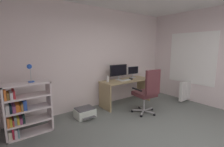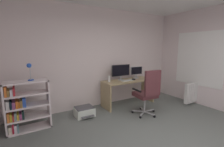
# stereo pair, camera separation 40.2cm
# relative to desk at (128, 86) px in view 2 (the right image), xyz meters

# --- Properties ---
(wall_back) EXTENTS (5.09, 0.10, 2.78)m
(wall_back) POSITION_rel_desk_xyz_m (-0.72, 0.46, 0.84)
(wall_back) COLOR silver
(wall_back) RESTS_ON ground
(window_pane) EXTENTS (0.01, 1.35, 1.48)m
(window_pane) POSITION_rel_desk_xyz_m (1.82, -0.98, 0.80)
(window_pane) COLOR white
(window_frame) EXTENTS (0.02, 1.43, 1.56)m
(window_frame) POSITION_rel_desk_xyz_m (1.81, -0.98, 0.80)
(window_frame) COLOR white
(desk) EXTENTS (1.57, 0.58, 0.74)m
(desk) POSITION_rel_desk_xyz_m (0.00, 0.00, 0.00)
(desk) COLOR tan
(desk) RESTS_ON ground
(monitor_main) EXTENTS (0.59, 0.18, 0.45)m
(monitor_main) POSITION_rel_desk_xyz_m (-0.20, 0.11, 0.46)
(monitor_main) COLOR #B2B5B7
(monitor_main) RESTS_ON desk
(monitor_secondary) EXTENTS (0.42, 0.18, 0.36)m
(monitor_secondary) POSITION_rel_desk_xyz_m (0.38, 0.11, 0.41)
(monitor_secondary) COLOR #B2B5B7
(monitor_secondary) RESTS_ON desk
(keyboard) EXTENTS (0.34, 0.13, 0.02)m
(keyboard) POSITION_rel_desk_xyz_m (-0.12, -0.08, 0.20)
(keyboard) COLOR silver
(keyboard) RESTS_ON desk
(computer_mouse) EXTENTS (0.08, 0.11, 0.03)m
(computer_mouse) POSITION_rel_desk_xyz_m (0.14, -0.06, 0.21)
(computer_mouse) COLOR black
(computer_mouse) RESTS_ON desk
(desktop_speaker) EXTENTS (0.07, 0.07, 0.17)m
(desktop_speaker) POSITION_rel_desk_xyz_m (-0.62, 0.06, 0.28)
(desktop_speaker) COLOR silver
(desktop_speaker) RESTS_ON desk
(office_chair) EXTENTS (0.62, 0.64, 1.17)m
(office_chair) POSITION_rel_desk_xyz_m (-0.09, -0.91, 0.08)
(office_chair) COLOR #B7BABC
(office_chair) RESTS_ON ground
(bookshelf) EXTENTS (0.83, 0.35, 1.03)m
(bookshelf) POSITION_rel_desk_xyz_m (-2.74, -0.14, -0.05)
(bookshelf) COLOR silver
(bookshelf) RESTS_ON ground
(desk_lamp) EXTENTS (0.11, 0.11, 0.35)m
(desk_lamp) POSITION_rel_desk_xyz_m (-2.58, -0.14, 0.72)
(desk_lamp) COLOR blue
(desk_lamp) RESTS_ON bookshelf
(printer) EXTENTS (0.46, 0.45, 0.23)m
(printer) POSITION_rel_desk_xyz_m (-1.44, -0.12, -0.44)
(printer) COLOR silver
(printer) RESTS_ON ground
(radiator) EXTENTS (0.79, 0.10, 0.59)m
(radiator) POSITION_rel_desk_xyz_m (1.73, -0.98, -0.20)
(radiator) COLOR white
(radiator) RESTS_ON ground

